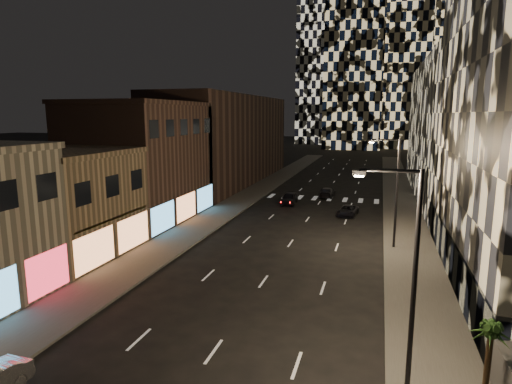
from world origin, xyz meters
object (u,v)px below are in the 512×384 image
Objects in this scene: streetlight_near at (408,269)px; car_dark_midlane at (289,198)px; car_dark_rightlane at (348,211)px; streetlight_far at (394,185)px; palm_tree at (490,337)px; car_dark_oncoming at (327,192)px.

streetlight_near reaches higher than car_dark_midlane.
car_dark_midlane is 8.62m from car_dark_rightlane.
streetlight_far reaches higher than palm_tree.
streetlight_far is (0.00, 20.00, 0.00)m from streetlight_near.
car_dark_midlane reaches higher than car_dark_oncoming.
car_dark_rightlane is at bearing 109.85° from car_dark_oncoming.
streetlight_far is 20.24m from palm_tree.
car_dark_oncoming is 42.51m from palm_tree.
palm_tree reaches higher than car_dark_rightlane.
car_dark_midlane is at bearing 128.03° from streetlight_far.
streetlight_near is 2.00× the size of car_dark_oncoming.
car_dark_rightlane is (3.50, -10.24, -0.09)m from car_dark_oncoming.
palm_tree is (3.02, -19.87, -2.38)m from streetlight_far.
streetlight_near reaches higher than palm_tree.
car_dark_oncoming is at bearing 110.37° from streetlight_far.
palm_tree is at bearing -68.79° from car_dark_rightlane.
streetlight_near is at bearing -90.00° from streetlight_far.
streetlight_near is 31.58m from car_dark_rightlane.
streetlight_near reaches higher than car_dark_oncoming.
car_dark_midlane is at bearing 57.31° from car_dark_oncoming.
car_dark_midlane is 1.08× the size of car_dark_rightlane.
car_dark_rightlane is at bearing 103.47° from palm_tree.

